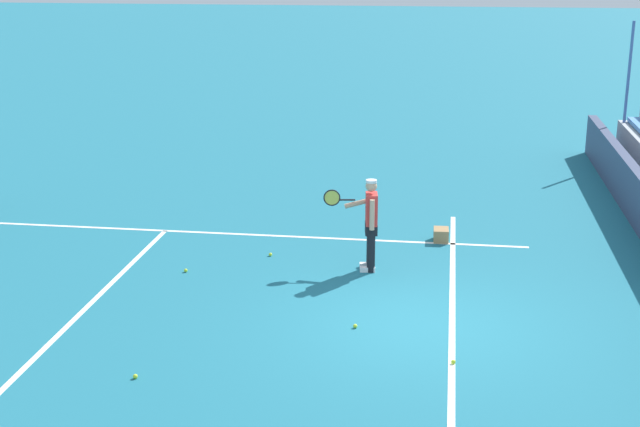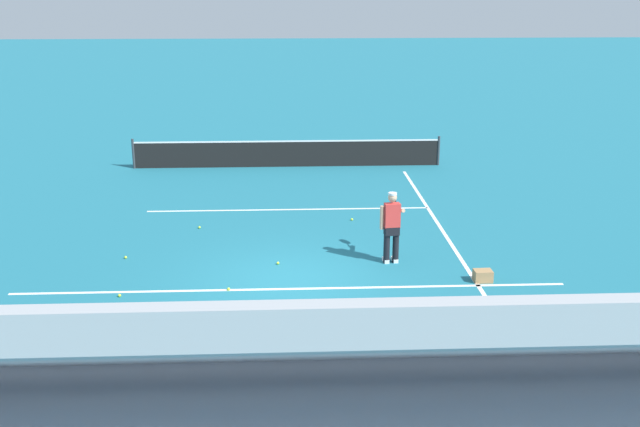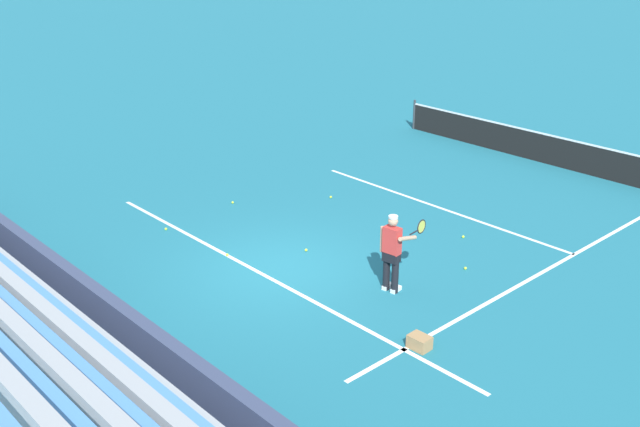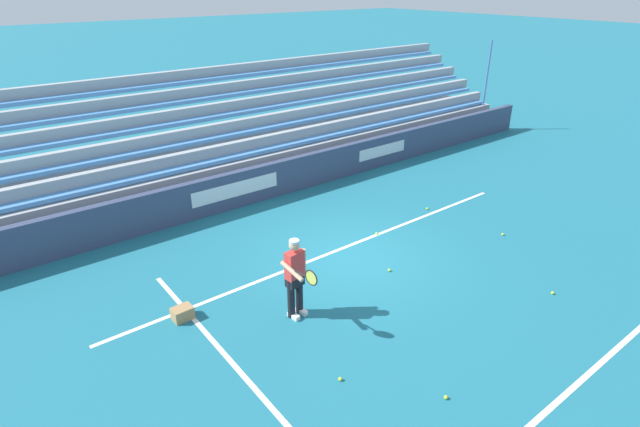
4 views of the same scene
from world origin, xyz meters
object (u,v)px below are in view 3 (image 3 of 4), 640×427
Objects in this scene: tennis_ball_stray_back at (233,202)px; tennis_net at (548,149)px; tennis_ball_toward_net at (465,268)px; ball_box_cardboard at (419,342)px; tennis_ball_midcourt at (463,237)px; tennis_player at (393,252)px; tennis_ball_on_baseline at (227,255)px; tennis_ball_far_left at (166,229)px; tennis_ball_near_player at (331,197)px; tennis_ball_far_right at (306,250)px.

tennis_ball_stray_back is 0.01× the size of tennis_net.
tennis_net is at bearing 109.79° from tennis_ball_toward_net.
ball_box_cardboard reaches higher than tennis_ball_midcourt.
tennis_ball_on_baseline is at bearing -157.32° from tennis_player.
tennis_ball_far_left and tennis_ball_midcourt have the same top height.
tennis_net is at bearing 110.86° from ball_box_cardboard.
tennis_net reaches higher than tennis_ball_on_baseline.
tennis_ball_stray_back is at bearing -153.99° from tennis_ball_midcourt.
tennis_ball_far_right is (2.14, -2.83, 0.00)m from tennis_ball_near_player.
tennis_ball_midcourt is 1.00× the size of tennis_ball_toward_net.
tennis_ball_far_right is (1.05, 1.53, 0.00)m from tennis_ball_on_baseline.
tennis_player reaches higher than tennis_ball_toward_net.
tennis_ball_near_player is 3.55m from tennis_ball_far_right.
tennis_ball_stray_back is at bearing 171.22° from tennis_ball_far_right.
tennis_ball_far_left is at bearing -176.36° from ball_box_cardboard.
ball_box_cardboard is 6.06× the size of tennis_ball_midcourt.
tennis_ball_near_player is at bearing 127.10° from tennis_ball_far_right.
tennis_ball_on_baseline and tennis_ball_toward_net have the same top height.
tennis_ball_far_left is 1.00× the size of tennis_ball_on_baseline.
ball_box_cardboard reaches higher than tennis_ball_toward_net.
tennis_ball_midcourt is at bearing 100.78° from tennis_player.
tennis_player is at bearing 0.65° from tennis_ball_far_right.
tennis_player is 25.98× the size of tennis_ball_stray_back.
ball_box_cardboard is 6.06× the size of tennis_ball_on_baseline.
tennis_net is at bearing 71.22° from tennis_ball_near_player.
tennis_ball_near_player is 1.00× the size of tennis_ball_toward_net.
tennis_ball_far_left is at bearing -81.77° from tennis_ball_stray_back.
ball_box_cardboard is 5.60m from tennis_ball_on_baseline.
tennis_ball_toward_net is (6.47, 3.75, 0.00)m from tennis_ball_far_left.
tennis_ball_far_left is at bearing -107.12° from tennis_net.
tennis_player is at bearing 22.68° from tennis_ball_on_baseline.
tennis_net reaches higher than ball_box_cardboard.
tennis_ball_far_left is at bearing -104.49° from tennis_ball_near_player.
tennis_net is at bearing 67.19° from tennis_ball_stray_back.
tennis_ball_midcourt is at bearing -75.02° from tennis_net.
tennis_ball_near_player is at bearing -108.78° from tennis_net.
ball_box_cardboard reaches higher than tennis_ball_on_baseline.
tennis_ball_far_right is at bearing -8.78° from tennis_ball_stray_back.
tennis_player is 25.98× the size of tennis_ball_near_player.
ball_box_cardboard is 6.06× the size of tennis_ball_toward_net.
tennis_ball_toward_net is at bearing -70.21° from tennis_net.
tennis_ball_on_baseline is 1.00× the size of tennis_ball_stray_back.
tennis_ball_on_baseline is (-5.60, -0.26, -0.10)m from ball_box_cardboard.
tennis_net reaches higher than tennis_ball_far_right.
tennis_ball_far_left is 1.00× the size of tennis_ball_midcourt.
tennis_ball_far_left is 2.29m from tennis_ball_on_baseline.
tennis_ball_on_baseline is 1.00× the size of tennis_ball_midcourt.
tennis_ball_far_left is 12.25m from tennis_net.
tennis_ball_far_left is 1.00× the size of tennis_ball_far_right.
tennis_ball_toward_net is (1.10, -1.36, 0.00)m from tennis_ball_midcourt.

